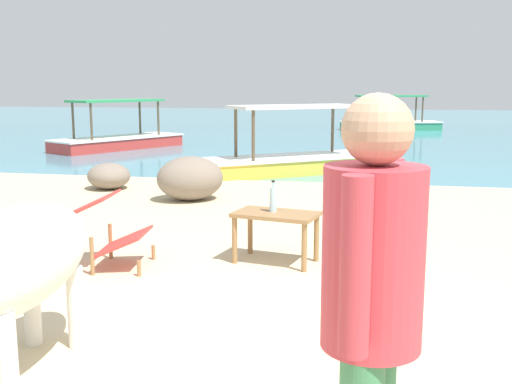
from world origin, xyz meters
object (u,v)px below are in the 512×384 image
object	(u,v)px
low_bench_table	(276,221)
person_standing	(371,308)
boat_red	(118,138)
deck_chair_near	(106,226)
cow	(11,263)
boat_yellow	(295,158)
boat_green	(390,123)
bottle	(273,199)

from	to	relation	value
low_bench_table	person_standing	size ratio (longest dim) A/B	0.52
person_standing	boat_red	xyz separation A→B (m)	(-6.67, 13.25, -0.70)
deck_chair_near	person_standing	xyz separation A→B (m)	(2.37, -3.16, 0.56)
cow	boat_yellow	bearing A→B (deg)	174.47
cow	person_standing	size ratio (longest dim) A/B	1.12
deck_chair_near	boat_green	distance (m)	18.72
boat_red	bottle	bearing A→B (deg)	-120.38
low_bench_table	deck_chair_near	world-z (taller)	deck_chair_near
deck_chair_near	boat_yellow	xyz separation A→B (m)	(0.87, 6.58, -0.13)
cow	low_bench_table	world-z (taller)	cow
bottle	deck_chair_near	world-z (taller)	bottle
bottle	boat_green	distance (m)	18.08
person_standing	boat_red	distance (m)	14.85
boat_red	boat_green	distance (m)	11.07
boat_yellow	deck_chair_near	bearing A→B (deg)	-134.29
deck_chair_near	boat_yellow	size ratio (longest dim) A/B	0.23
person_standing	boat_red	size ratio (longest dim) A/B	0.43
low_bench_table	person_standing	bearing A→B (deg)	-64.19
deck_chair_near	cow	bearing A→B (deg)	-85.38
boat_yellow	boat_red	size ratio (longest dim) A/B	0.96
boat_yellow	boat_green	distance (m)	12.08
bottle	person_standing	xyz separation A→B (m)	(0.92, -3.63, 0.35)
bottle	cow	bearing A→B (deg)	-111.72
low_bench_table	bottle	distance (m)	0.21
cow	boat_green	bearing A→B (deg)	170.55
bottle	deck_chair_near	size ratio (longest dim) A/B	0.36
low_bench_table	boat_red	bearing A→B (deg)	132.92
cow	boat_yellow	distance (m)	8.72
deck_chair_near	boat_green	bearing A→B (deg)	74.34
bottle	boat_green	xyz separation A→B (m)	(1.45, 18.02, -0.34)
low_bench_table	boat_red	xyz separation A→B (m)	(-5.78, 9.65, -0.14)
deck_chair_near	boat_green	xyz separation A→B (m)	(2.91, 18.49, -0.13)
person_standing	boat_yellow	distance (m)	9.88
cow	person_standing	distance (m)	2.23
bottle	deck_chair_near	distance (m)	1.54
boat_red	boat_green	bearing A→B (deg)	-11.85
cow	bottle	world-z (taller)	cow
bottle	boat_red	bearing A→B (deg)	120.87
cow	low_bench_table	distance (m)	2.78
bottle	boat_yellow	size ratio (longest dim) A/B	0.08
low_bench_table	deck_chair_near	size ratio (longest dim) A/B	1.01
cow	boat_red	xyz separation A→B (m)	(-4.72, 12.20, -0.43)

